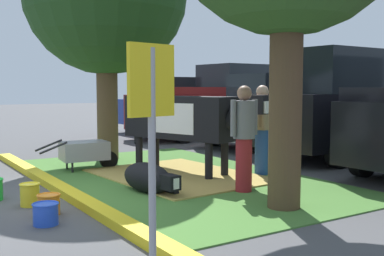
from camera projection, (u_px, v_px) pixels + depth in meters
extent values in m
plane|color=#4C4C4F|center=(52.00, 200.00, 7.05)|extent=(80.00, 80.00, 0.00)
cube|color=#477A33|center=(176.00, 177.00, 8.84)|extent=(7.05, 4.08, 0.02)
cube|color=yellow|center=(59.00, 188.00, 7.65)|extent=(8.25, 0.24, 0.12)
cube|color=tan|center=(178.00, 176.00, 8.87)|extent=(3.36, 2.62, 0.04)
cylinder|color=brown|center=(107.00, 105.00, 10.95)|extent=(0.48, 0.48, 2.49)
cylinder|color=#4C3823|center=(285.00, 105.00, 6.44)|extent=(0.45, 0.45, 2.84)
cube|color=black|center=(180.00, 117.00, 9.10)|extent=(2.40, 1.40, 0.80)
cube|color=white|center=(186.00, 117.00, 9.01)|extent=(1.08, 0.97, 0.56)
cylinder|color=black|center=(239.00, 114.00, 8.27)|extent=(0.70, 0.51, 0.58)
cube|color=black|center=(255.00, 104.00, 8.06)|extent=(0.50, 0.39, 0.32)
cube|color=white|center=(266.00, 107.00, 7.94)|extent=(0.18, 0.23, 0.20)
cylinder|color=black|center=(225.00, 159.00, 8.82)|extent=(0.14, 0.14, 0.69)
cylinder|color=black|center=(209.00, 162.00, 8.44)|extent=(0.14, 0.14, 0.69)
cylinder|color=black|center=(156.00, 151.00, 9.89)|extent=(0.14, 0.14, 0.69)
cylinder|color=black|center=(139.00, 153.00, 9.51)|extent=(0.14, 0.14, 0.69)
cylinder|color=black|center=(136.00, 127.00, 9.87)|extent=(0.06, 0.06, 0.70)
ellipsoid|color=black|center=(147.00, 178.00, 7.54)|extent=(1.15, 0.62, 0.48)
cube|color=black|center=(170.00, 182.00, 7.08)|extent=(0.30, 0.23, 0.22)
cube|color=silver|center=(175.00, 184.00, 6.99)|extent=(0.07, 0.11, 0.16)
cylinder|color=black|center=(170.00, 191.00, 7.40)|extent=(0.36, 0.14, 0.10)
cylinder|color=#23478C|center=(262.00, 152.00, 9.03)|extent=(0.26, 0.26, 0.87)
cylinder|color=#9E7F5B|center=(262.00, 114.00, 8.96)|extent=(0.34, 0.34, 0.60)
sphere|color=tan|center=(262.00, 91.00, 8.93)|extent=(0.24, 0.24, 0.24)
cylinder|color=#9E7F5B|center=(264.00, 113.00, 8.74)|extent=(0.09, 0.09, 0.57)
cylinder|color=#9E7F5B|center=(260.00, 111.00, 9.18)|extent=(0.09, 0.09, 0.57)
cylinder|color=maroon|center=(244.00, 165.00, 7.54)|extent=(0.26, 0.26, 0.86)
cylinder|color=slate|center=(244.00, 120.00, 7.48)|extent=(0.34, 0.34, 0.59)
sphere|color=#8C664C|center=(244.00, 93.00, 7.44)|extent=(0.23, 0.23, 0.23)
cylinder|color=slate|center=(233.00, 118.00, 7.35)|extent=(0.09, 0.09, 0.56)
cylinder|color=slate|center=(255.00, 117.00, 7.60)|extent=(0.09, 0.09, 0.56)
cube|color=gray|center=(84.00, 151.00, 9.53)|extent=(0.67, 0.94, 0.36)
cylinder|color=black|center=(109.00, 160.00, 9.78)|extent=(0.13, 0.37, 0.36)
cylinder|color=black|center=(67.00, 164.00, 9.60)|extent=(0.04, 0.04, 0.24)
cylinder|color=black|center=(72.00, 167.00, 9.22)|extent=(0.04, 0.04, 0.24)
cylinder|color=black|center=(49.00, 145.00, 9.40)|extent=(0.08, 0.53, 0.23)
cylinder|color=black|center=(53.00, 148.00, 9.02)|extent=(0.08, 0.53, 0.23)
cylinder|color=#99999E|center=(152.00, 175.00, 3.73)|extent=(0.06, 0.06, 1.97)
cube|color=yellow|center=(151.00, 80.00, 3.67)|extent=(0.13, 0.44, 0.56)
cylinder|color=yellow|center=(30.00, 195.00, 6.71)|extent=(0.26, 0.26, 0.31)
torus|color=yellow|center=(30.00, 184.00, 6.70)|extent=(0.29, 0.29, 0.02)
cylinder|color=orange|center=(49.00, 205.00, 6.25)|extent=(0.28, 0.28, 0.26)
torus|color=orange|center=(49.00, 195.00, 6.24)|extent=(0.31, 0.31, 0.02)
cylinder|color=blue|center=(46.00, 214.00, 5.79)|extent=(0.30, 0.30, 0.26)
torus|color=blue|center=(45.00, 204.00, 5.78)|extent=(0.32, 0.32, 0.02)
cube|color=navy|center=(180.00, 111.00, 18.08)|extent=(1.97, 4.47, 0.90)
cube|color=black|center=(179.00, 88.00, 18.00)|extent=(1.67, 2.26, 0.80)
cylinder|color=black|center=(196.00, 120.00, 19.67)|extent=(0.25, 0.65, 0.64)
cylinder|color=black|center=(224.00, 122.00, 18.20)|extent=(0.25, 0.65, 0.64)
cylinder|color=black|center=(135.00, 123.00, 18.03)|extent=(0.25, 0.65, 0.64)
cylinder|color=black|center=(160.00, 126.00, 16.56)|extent=(0.25, 0.65, 0.64)
cube|color=maroon|center=(210.00, 111.00, 15.88)|extent=(2.21, 5.47, 1.10)
cube|color=black|center=(233.00, 79.00, 16.33)|extent=(1.91, 1.87, 1.00)
cube|color=maroon|center=(180.00, 91.00, 15.13)|extent=(2.00, 2.77, 0.24)
cylinder|color=black|center=(232.00, 123.00, 17.75)|extent=(0.25, 0.65, 0.64)
cylinder|color=black|center=(270.00, 127.00, 16.11)|extent=(0.25, 0.65, 0.64)
cylinder|color=black|center=(150.00, 128.00, 15.74)|extent=(0.25, 0.65, 0.64)
cylinder|color=black|center=(184.00, 133.00, 14.11)|extent=(0.25, 0.65, 0.64)
cube|color=silver|center=(274.00, 119.00, 13.50)|extent=(1.97, 4.47, 0.90)
cube|color=black|center=(274.00, 89.00, 13.43)|extent=(1.67, 2.26, 0.80)
cylinder|color=black|center=(286.00, 130.00, 15.09)|extent=(0.25, 0.65, 0.64)
cylinder|color=black|center=(332.00, 134.00, 13.62)|extent=(0.25, 0.65, 0.64)
cylinder|color=black|center=(214.00, 135.00, 13.46)|extent=(0.25, 0.65, 0.64)
cylinder|color=black|center=(258.00, 141.00, 11.99)|extent=(0.25, 0.65, 0.64)
cube|color=black|center=(347.00, 118.00, 11.37)|extent=(2.08, 4.67, 1.20)
cube|color=black|center=(348.00, 72.00, 11.28)|extent=(1.80, 3.26, 1.00)
cylinder|color=black|center=(351.00, 136.00, 13.06)|extent=(0.25, 0.65, 0.64)
cylinder|color=black|center=(273.00, 144.00, 11.34)|extent=(0.25, 0.65, 0.64)
cylinder|color=black|center=(338.00, 153.00, 9.80)|extent=(0.25, 0.65, 0.64)
cylinder|color=black|center=(363.00, 160.00, 8.88)|extent=(0.25, 0.65, 0.64)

